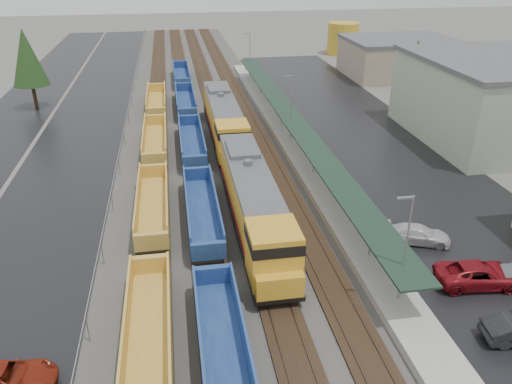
# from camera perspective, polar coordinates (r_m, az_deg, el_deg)

# --- Properties ---
(ballast_strip) EXTENTS (20.00, 160.00, 0.08)m
(ballast_strip) POSITION_cam_1_polar(r_m,az_deg,el_deg) (66.96, -6.08, 8.10)
(ballast_strip) COLOR #302D2B
(ballast_strip) RESTS_ON ground
(trackbed) EXTENTS (14.60, 160.00, 0.22)m
(trackbed) POSITION_cam_1_polar(r_m,az_deg,el_deg) (66.92, -6.09, 8.20)
(trackbed) COLOR black
(trackbed) RESTS_ON ground
(west_parking_lot) EXTENTS (10.00, 160.00, 0.02)m
(west_parking_lot) POSITION_cam_1_polar(r_m,az_deg,el_deg) (67.82, -18.91, 7.03)
(west_parking_lot) COLOR black
(west_parking_lot) RESTS_ON ground
(west_road) EXTENTS (9.00, 160.00, 0.02)m
(west_road) POSITION_cam_1_polar(r_m,az_deg,el_deg) (70.19, -26.99, 6.18)
(west_road) COLOR black
(west_road) RESTS_ON ground
(east_commuter_lot) EXTENTS (16.00, 100.00, 0.02)m
(east_commuter_lot) POSITION_cam_1_polar(r_m,az_deg,el_deg) (61.76, 12.58, 6.00)
(east_commuter_lot) COLOR black
(east_commuter_lot) RESTS_ON ground
(station_platform) EXTENTS (3.00, 80.00, 8.00)m
(station_platform) POSITION_cam_1_polar(r_m,az_deg,el_deg) (58.69, 3.94, 6.26)
(station_platform) COLOR #9E9B93
(station_platform) RESTS_ON ground
(chainlink_fence) EXTENTS (0.08, 160.04, 2.02)m
(chainlink_fence) POSITION_cam_1_polar(r_m,az_deg,el_deg) (65.16, -14.49, 8.35)
(chainlink_fence) COLOR gray
(chainlink_fence) RESTS_ON ground
(distant_hills) EXTENTS (301.00, 140.00, 25.20)m
(distant_hills) POSITION_cam_1_polar(r_m,az_deg,el_deg) (220.63, 3.32, 20.87)
(distant_hills) COLOR #475844
(distant_hills) RESTS_ON ground
(tree_west_far) EXTENTS (4.84, 4.84, 11.00)m
(tree_west_far) POSITION_cam_1_polar(r_m,az_deg,el_deg) (77.27, -24.71, 13.82)
(tree_west_far) COLOR #332316
(tree_west_far) RESTS_ON ground
(tree_east) EXTENTS (4.40, 4.40, 10.00)m
(tree_east) POSITION_cam_1_polar(r_m,az_deg,el_deg) (70.68, 17.71, 13.42)
(tree_east) COLOR #332316
(tree_east) RESTS_ON ground
(locomotive_lead) EXTENTS (3.31, 21.82, 4.94)m
(locomotive_lead) POSITION_cam_1_polar(r_m,az_deg,el_deg) (39.26, -0.24, -1.30)
(locomotive_lead) COLOR black
(locomotive_lead) RESTS_ON ground
(locomotive_trail) EXTENTS (3.31, 21.82, 4.94)m
(locomotive_trail) POSITION_cam_1_polar(r_m,az_deg,el_deg) (58.51, -3.64, 8.14)
(locomotive_trail) COLOR black
(locomotive_trail) RESTS_ON ground
(well_string_yellow) EXTENTS (2.57, 92.46, 2.28)m
(well_string_yellow) POSITION_cam_1_polar(r_m,az_deg,el_deg) (36.14, -11.86, -7.29)
(well_string_yellow) COLOR gold
(well_string_yellow) RESTS_ON ground
(well_string_blue) EXTENTS (2.55, 112.12, 2.26)m
(well_string_blue) POSITION_cam_1_polar(r_m,az_deg,el_deg) (41.49, -6.19, -2.15)
(well_string_blue) COLOR navy
(well_string_blue) RESTS_ON ground
(storage_tank) EXTENTS (6.43, 6.43, 6.43)m
(storage_tank) POSITION_cam_1_polar(r_m,az_deg,el_deg) (111.67, 9.89, 16.89)
(storage_tank) COLOR gold
(storage_tank) RESTS_ON ground
(parked_car_west_c) EXTENTS (3.16, 5.67, 1.50)m
(parked_car_west_c) POSITION_cam_1_polar(r_m,az_deg,el_deg) (30.39, -26.92, -18.56)
(parked_car_west_c) COLOR maroon
(parked_car_west_c) RESTS_ON ground
(parked_car_east_b) EXTENTS (3.28, 6.01, 1.60)m
(parked_car_east_b) POSITION_cam_1_polar(r_m,az_deg,el_deg) (37.44, 24.06, -8.61)
(parked_car_east_b) COLOR maroon
(parked_car_east_b) RESTS_ON ground
(parked_car_east_c) EXTENTS (3.53, 5.24, 1.41)m
(parked_car_east_c) POSITION_cam_1_polar(r_m,az_deg,el_deg) (40.80, 18.06, -4.64)
(parked_car_east_c) COLOR silver
(parked_car_east_c) RESTS_ON ground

